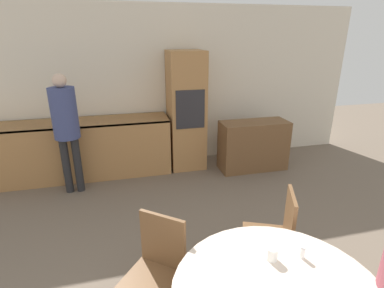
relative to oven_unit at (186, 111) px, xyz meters
name	(u,v)px	position (x,y,z in m)	size (l,w,h in m)	color
wall_back	(156,88)	(-0.43, 0.34, 0.35)	(7.08, 0.05, 2.60)	silver
kitchen_counter	(79,149)	(-1.72, -0.01, -0.49)	(2.79, 0.60, 0.90)	#AD7A47
oven_unit	(186,111)	(0.00, 0.00, 0.00)	(0.57, 0.59, 1.91)	#AD7A47
sideboard	(253,145)	(1.04, -0.40, -0.55)	(1.11, 0.45, 0.81)	brown
chair_far_left	(157,267)	(-0.89, -2.86, -0.45)	(0.56, 0.56, 0.89)	brown
chair_far_right	(276,233)	(0.18, -2.71, -0.45)	(0.53, 0.53, 0.89)	brown
person_standing	(66,122)	(-1.77, -0.52, 0.09)	(0.34, 0.34, 1.67)	#262628
cup	(272,254)	(-0.17, -3.25, -0.17)	(0.07, 0.07, 0.09)	white
salt_shaker	(303,252)	(0.03, -3.28, -0.17)	(0.03, 0.03, 0.09)	white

